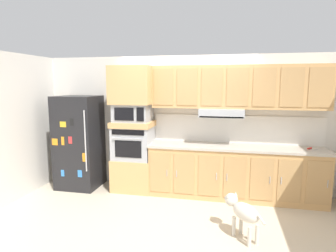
% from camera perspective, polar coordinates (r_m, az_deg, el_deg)
% --- Properties ---
extents(ground_plane, '(9.60, 9.60, 0.00)m').
position_cam_1_polar(ground_plane, '(4.70, 1.47, -16.53)').
color(ground_plane, beige).
extents(back_kitchen_wall, '(6.20, 0.12, 2.50)m').
position_cam_1_polar(back_kitchen_wall, '(5.40, 3.71, 0.64)').
color(back_kitchen_wall, silver).
rests_on(back_kitchen_wall, ground).
extents(side_panel_left, '(0.12, 7.10, 2.50)m').
position_cam_1_polar(side_panel_left, '(5.56, -28.14, -0.13)').
color(side_panel_left, silver).
rests_on(side_panel_left, ground).
extents(refrigerator, '(0.76, 0.73, 1.76)m').
position_cam_1_polar(refrigerator, '(5.72, -17.40, -3.06)').
color(refrigerator, black).
rests_on(refrigerator, ground).
extents(oven_base_cabinet, '(0.74, 0.62, 0.60)m').
position_cam_1_polar(oven_base_cabinet, '(5.49, -6.83, -9.45)').
color(oven_base_cabinet, tan).
rests_on(oven_base_cabinet, ground).
extents(built_in_oven, '(0.70, 0.62, 0.60)m').
position_cam_1_polar(built_in_oven, '(5.33, -6.95, -3.32)').
color(built_in_oven, '#A8AAAF').
rests_on(built_in_oven, oven_base_cabinet).
extents(appliance_mid_shelf, '(0.74, 0.62, 0.10)m').
position_cam_1_polar(appliance_mid_shelf, '(5.28, -7.01, 0.41)').
color(appliance_mid_shelf, tan).
rests_on(appliance_mid_shelf, built_in_oven).
extents(microwave, '(0.64, 0.54, 0.32)m').
position_cam_1_polar(microwave, '(5.25, -7.06, 2.68)').
color(microwave, '#A8AAAF').
rests_on(microwave, appliance_mid_shelf).
extents(appliance_upper_cabinet, '(0.74, 0.62, 0.68)m').
position_cam_1_polar(appliance_upper_cabinet, '(5.23, -7.15, 8.14)').
color(appliance_upper_cabinet, tan).
rests_on(appliance_upper_cabinet, microwave).
extents(lower_cabinet_run, '(2.96, 0.63, 0.88)m').
position_cam_1_polar(lower_cabinet_run, '(5.17, 13.20, -9.15)').
color(lower_cabinet_run, tan).
rests_on(lower_cabinet_run, ground).
extents(countertop_slab, '(3.00, 0.64, 0.04)m').
position_cam_1_polar(countertop_slab, '(5.05, 13.38, -4.15)').
color(countertop_slab, '#BCB2A3').
rests_on(countertop_slab, lower_cabinet_run).
extents(backsplash_panel, '(3.00, 0.02, 0.50)m').
position_cam_1_polar(backsplash_panel, '(5.29, 13.42, -0.62)').
color(backsplash_panel, silver).
rests_on(backsplash_panel, countertop_slab).
extents(upper_cabinet_with_hood, '(2.96, 0.48, 0.88)m').
position_cam_1_polar(upper_cabinet_with_hood, '(5.06, 13.56, 7.31)').
color(upper_cabinet_with_hood, tan).
rests_on(upper_cabinet_with_hood, backsplash_panel).
extents(screwdriver, '(0.17, 0.17, 0.03)m').
position_cam_1_polar(screwdriver, '(5.22, 26.65, -4.05)').
color(screwdriver, red).
rests_on(screwdriver, countertop_slab).
extents(dog, '(0.51, 0.62, 0.54)m').
position_cam_1_polar(dog, '(3.93, 14.75, -16.19)').
color(dog, beige).
rests_on(dog, ground).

